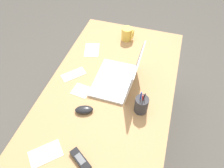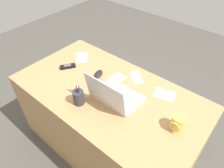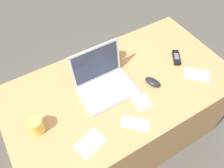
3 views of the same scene
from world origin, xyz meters
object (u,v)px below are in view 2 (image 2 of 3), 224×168
(laptop, at_px, (113,95))
(coffee_mug_white, at_px, (178,123))
(computer_mouse, at_px, (99,74))
(cordless_phone, at_px, (68,66))
(pen_holder, at_px, (79,97))

(laptop, height_order, coffee_mug_white, laptop)
(computer_mouse, bearing_deg, coffee_mug_white, 154.65)
(cordless_phone, bearing_deg, pen_holder, 149.79)
(laptop, xyz_separation_m, pen_holder, (0.17, 0.18, 0.00))
(computer_mouse, xyz_separation_m, coffee_mug_white, (-0.75, 0.07, 0.03))
(laptop, bearing_deg, cordless_phone, -5.04)
(cordless_phone, bearing_deg, laptop, 174.96)
(cordless_phone, distance_m, pen_holder, 0.45)
(pen_holder, bearing_deg, computer_mouse, -71.40)
(computer_mouse, distance_m, pen_holder, 0.34)
(computer_mouse, distance_m, coffee_mug_white, 0.75)
(computer_mouse, height_order, coffee_mug_white, coffee_mug_white)
(cordless_phone, height_order, pen_holder, pen_holder)
(computer_mouse, height_order, pen_holder, pen_holder)
(laptop, distance_m, computer_mouse, 0.32)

